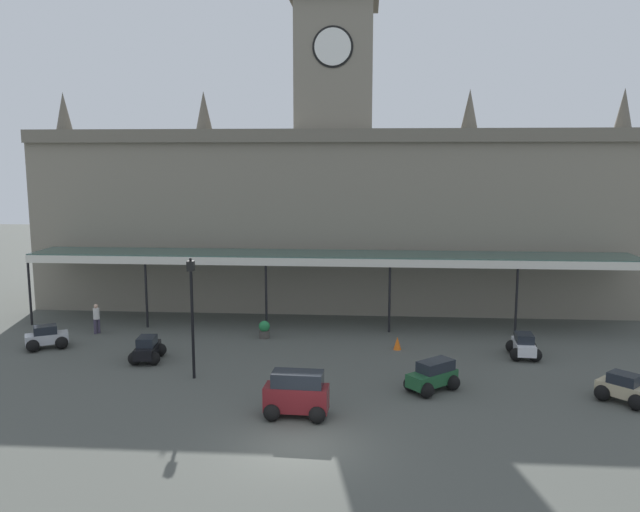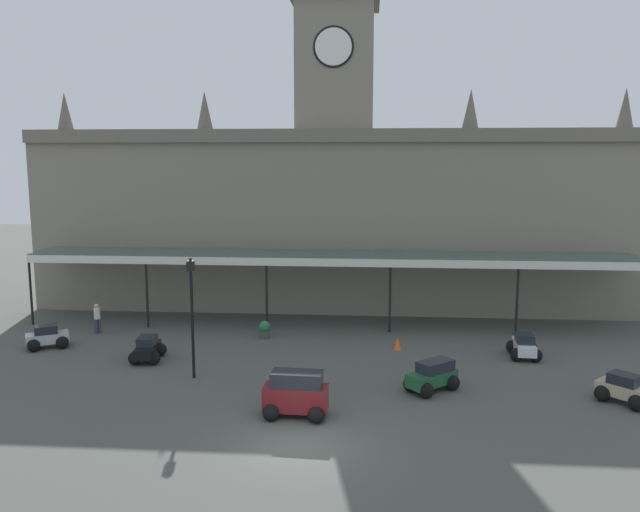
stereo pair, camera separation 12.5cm
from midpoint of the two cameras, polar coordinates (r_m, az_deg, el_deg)
The scene contains 13 objects.
ground_plane at distance 22.54m, azimuth -1.96°, elevation -16.59°, with size 140.00×140.00×0.00m, color #4B4E48.
station_building at distance 42.11m, azimuth 1.20°, elevation 4.33°, with size 38.18×7.14×20.24m.
entrance_canopy at distance 36.63m, azimuth 0.70°, elevation -0.02°, with size 34.83×3.26×4.22m.
car_silver_sedan at distance 35.78m, azimuth -23.36°, elevation -6.80°, with size 2.25×2.06×1.19m.
car_green_estate at distance 27.53m, azimuth 9.92°, elevation -10.66°, with size 2.40×2.33×1.27m.
car_maroon_van at distance 24.47m, azimuth -2.25°, elevation -12.44°, with size 2.45×1.68×1.77m.
car_beige_sedan at distance 28.57m, azimuth 25.47°, elevation -10.81°, with size 2.22×2.22×1.19m.
car_white_sedan at distance 33.00m, azimuth 17.66°, elevation -7.77°, with size 1.60×2.10×1.19m.
car_black_sedan at distance 32.07m, azimuth -15.30°, elevation -8.15°, with size 1.65×2.13×1.19m.
pedestrian_beside_cars at distance 37.61m, azimuth -19.46°, elevation -5.21°, with size 0.34×0.36×1.67m.
victorian_lamppost at distance 28.38m, azimuth -11.52°, elevation -4.32°, with size 0.30×0.30×5.40m.
traffic_cone at distance 32.94m, azimuth 6.83°, elevation -7.75°, with size 0.40×0.40×0.67m, color orange.
planter_near_kerb at distance 34.82m, azimuth -5.10°, elevation -6.55°, with size 0.60×0.60×0.96m.
Camera 1 is at (2.20, -20.26, 9.64)m, focal length 35.75 mm.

